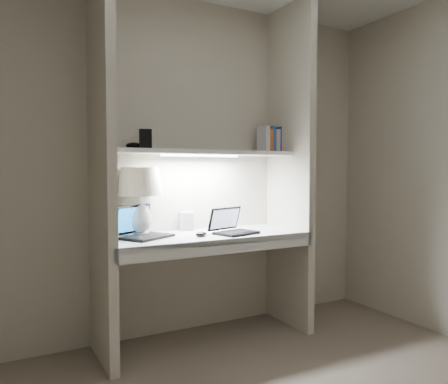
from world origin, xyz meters
TOP-DOWN VIEW (x-y plane):
  - back_wall at (0.00, 1.50)m, footprint 3.20×0.01m
  - alcove_panel_left at (-0.73, 1.23)m, footprint 0.06×0.55m
  - alcove_panel_right at (0.73, 1.23)m, footprint 0.06×0.55m
  - desk at (0.00, 1.23)m, footprint 1.40×0.55m
  - desk_apron at (0.00, 0.96)m, footprint 1.46×0.03m
  - shelf at (0.00, 1.32)m, footprint 1.40×0.36m
  - strip_light at (0.00, 1.32)m, footprint 0.60×0.04m
  - table_lamp at (-0.44, 1.38)m, footprint 0.32×0.32m
  - laptop_main at (-0.46, 1.28)m, footprint 0.42×0.40m
  - laptop_netbook at (0.17, 1.15)m, footprint 0.34×0.32m
  - speaker at (-0.06, 1.45)m, footprint 0.12×0.09m
  - mouse at (-0.09, 1.12)m, footprint 0.11×0.09m
  - cable_coil at (0.22, 1.17)m, footprint 0.13×0.13m
  - sticky_note at (-0.52, 1.20)m, footprint 0.09×0.09m
  - book_row at (0.65, 1.36)m, footprint 0.19×0.14m
  - shelf_box at (-0.41, 1.33)m, footprint 0.09×0.07m
  - shelf_gadget at (-0.47, 1.39)m, footprint 0.13×0.12m

SIDE VIEW (x-z plane):
  - desk_apron at x=0.00m, z-range 0.67..0.77m
  - desk at x=0.00m, z-range 0.73..0.77m
  - sticky_note at x=-0.52m, z-range 0.77..0.77m
  - cable_coil at x=0.22m, z-range 0.77..0.78m
  - mouse at x=-0.09m, z-range 0.77..0.80m
  - laptop_netbook at x=0.17m, z-range 0.72..0.90m
  - laptop_main at x=-0.46m, z-range 0.71..0.93m
  - speaker at x=-0.06m, z-range 0.77..0.91m
  - table_lamp at x=-0.44m, z-range 0.85..1.33m
  - back_wall at x=0.00m, z-range 0.00..2.50m
  - alcove_panel_left at x=-0.73m, z-range 0.00..2.50m
  - alcove_panel_right at x=0.73m, z-range 0.00..2.50m
  - strip_light at x=0.00m, z-range 1.32..1.34m
  - shelf at x=0.00m, z-range 1.34..1.36m
  - shelf_gadget at x=-0.47m, z-range 1.37..1.41m
  - shelf_box at x=-0.41m, z-range 1.36..1.50m
  - book_row at x=0.65m, z-range 1.36..1.56m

